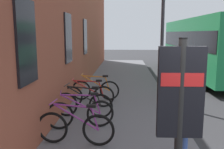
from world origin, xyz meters
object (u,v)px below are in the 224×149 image
(bicycle_beside_lamp, at_px, (80,114))
(transit_info_sign, at_px, (180,105))
(bicycle_by_door, at_px, (75,128))
(city_bus, at_px, (204,44))
(pedestrian_crossing_street, at_px, (183,117))
(street_lamp, at_px, (163,20))
(bicycle_nearest_sign, at_px, (96,90))
(bicycle_far_end, at_px, (88,96))
(bicycle_end_of_row, at_px, (83,104))

(bicycle_beside_lamp, relative_size, transit_info_sign, 0.73)
(bicycle_by_door, relative_size, bicycle_beside_lamp, 1.02)
(city_bus, bearing_deg, bicycle_beside_lamp, 146.62)
(bicycle_beside_lamp, height_order, pedestrian_crossing_street, pedestrian_crossing_street)
(transit_info_sign, height_order, street_lamp, street_lamp)
(bicycle_nearest_sign, bearing_deg, bicycle_far_end, 171.07)
(city_bus, xyz_separation_m, street_lamp, (-5.86, 3.30, 1.11))
(bicycle_end_of_row, relative_size, street_lamp, 0.36)
(bicycle_by_door, height_order, bicycle_end_of_row, same)
(bicycle_by_door, bearing_deg, bicycle_far_end, 2.74)
(bicycle_beside_lamp, bearing_deg, bicycle_end_of_row, 4.40)
(bicycle_by_door, relative_size, street_lamp, 0.36)
(street_lamp, bearing_deg, bicycle_end_of_row, 128.71)
(bicycle_by_door, relative_size, pedestrian_crossing_street, 1.13)
(bicycle_end_of_row, xyz_separation_m, pedestrian_crossing_street, (-2.67, -2.25, 0.57))
(bicycle_nearest_sign, bearing_deg, city_bus, -43.60)
(bicycle_nearest_sign, xyz_separation_m, street_lamp, (0.12, -2.39, 2.52))
(bicycle_by_door, xyz_separation_m, bicycle_end_of_row, (1.82, 0.13, 0.00))
(bicycle_beside_lamp, xyz_separation_m, bicycle_far_end, (1.85, 0.08, 0.00))
(city_bus, bearing_deg, street_lamp, 150.60)
(bicycle_nearest_sign, height_order, transit_info_sign, transit_info_sign)
(transit_info_sign, bearing_deg, city_bus, -18.30)
(bicycle_end_of_row, height_order, pedestrian_crossing_street, pedestrian_crossing_street)
(city_bus, bearing_deg, bicycle_nearest_sign, 136.40)
(bicycle_by_door, distance_m, bicycle_far_end, 2.82)
(bicycle_nearest_sign, xyz_separation_m, pedestrian_crossing_street, (-4.57, -2.11, 0.57))
(bicycle_by_door, distance_m, bicycle_nearest_sign, 3.73)
(bicycle_nearest_sign, height_order, street_lamp, street_lamp)
(bicycle_beside_lamp, bearing_deg, bicycle_nearest_sign, -1.40)
(bicycle_by_door, xyz_separation_m, bicycle_nearest_sign, (3.73, -0.01, 0.00))
(bicycle_by_door, xyz_separation_m, transit_info_sign, (-2.25, -1.74, 1.21))
(bicycle_end_of_row, relative_size, bicycle_nearest_sign, 1.00)
(pedestrian_crossing_street, bearing_deg, bicycle_end_of_row, 40.09)
(bicycle_beside_lamp, distance_m, pedestrian_crossing_street, 2.89)
(bicycle_by_door, xyz_separation_m, bicycle_beside_lamp, (0.96, 0.06, 0.00))
(bicycle_by_door, distance_m, bicycle_end_of_row, 1.83)
(bicycle_far_end, height_order, city_bus, city_bus)
(city_bus, distance_m, street_lamp, 6.81)
(bicycle_nearest_sign, bearing_deg, street_lamp, -87.17)
(bicycle_beside_lamp, distance_m, city_bus, 10.56)
(bicycle_far_end, distance_m, bicycle_nearest_sign, 0.92)
(bicycle_by_door, distance_m, transit_info_sign, 3.09)
(bicycle_far_end, bearing_deg, bicycle_beside_lamp, -177.67)
(bicycle_by_door, distance_m, street_lamp, 5.19)
(bicycle_end_of_row, bearing_deg, pedestrian_crossing_street, -139.91)
(city_bus, xyz_separation_m, pedestrian_crossing_street, (-10.55, 3.58, -0.84))
(pedestrian_crossing_street, relative_size, street_lamp, 0.32)
(bicycle_far_end, bearing_deg, bicycle_by_door, -177.26)
(bicycle_far_end, xyz_separation_m, pedestrian_crossing_street, (-3.66, -2.26, 0.57))
(bicycle_by_door, relative_size, bicycle_far_end, 1.00)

